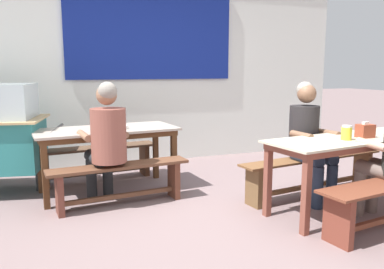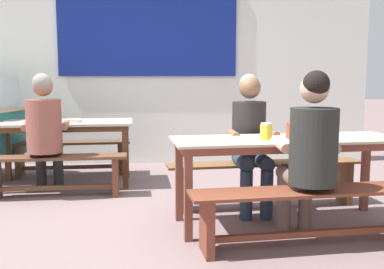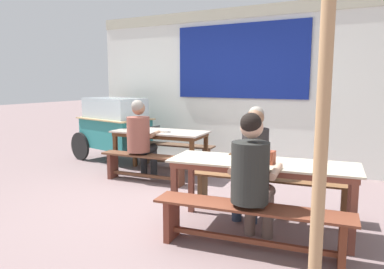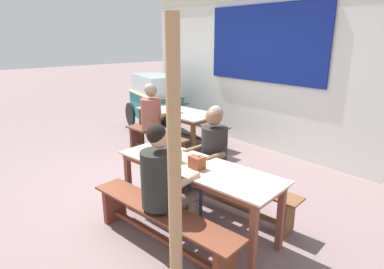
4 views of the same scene
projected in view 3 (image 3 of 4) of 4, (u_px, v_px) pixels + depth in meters
name	position (u px, v px, depth m)	size (l,w,h in m)	color
ground_plane	(169.00, 203.00, 4.61)	(40.00, 40.00, 0.00)	slate
backdrop_wall	(242.00, 84.00, 6.59)	(6.21, 0.23, 2.85)	silver
dining_table_far	(160.00, 136.00, 5.98)	(1.60, 0.84, 0.73)	#B9AB9C
dining_table_near	(261.00, 169.00, 3.69)	(1.95, 0.85, 0.73)	beige
bench_far_back	(174.00, 152.00, 6.50)	(1.50, 0.42, 0.43)	brown
bench_far_front	(145.00, 164.00, 5.56)	(1.45, 0.38, 0.43)	brown
bench_near_back	(269.00, 190.00, 4.22)	(1.89, 0.49, 0.43)	brown
bench_near_front	(250.00, 221.00, 3.27)	(1.82, 0.54, 0.43)	brown
food_cart	(114.00, 125.00, 6.99)	(1.86, 1.14, 1.23)	teal
person_near_front	(252.00, 174.00, 3.27)	(0.47, 0.59, 1.28)	#6C5B53
person_left_back_turned	(140.00, 135.00, 5.59)	(0.50, 0.59, 1.27)	#26282B
person_right_near_table	(253.00, 155.00, 4.16)	(0.43, 0.57, 1.26)	#29374E
tissue_box	(267.00, 157.00, 3.59)	(0.15, 0.12, 0.15)	brown
condiment_jar	(241.00, 155.00, 3.68)	(0.10, 0.10, 0.14)	yellow
soup_bowl	(165.00, 131.00, 5.82)	(0.17, 0.17, 0.04)	silver
wooden_support_post	(321.00, 146.00, 2.60)	(0.10, 0.10, 2.17)	tan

